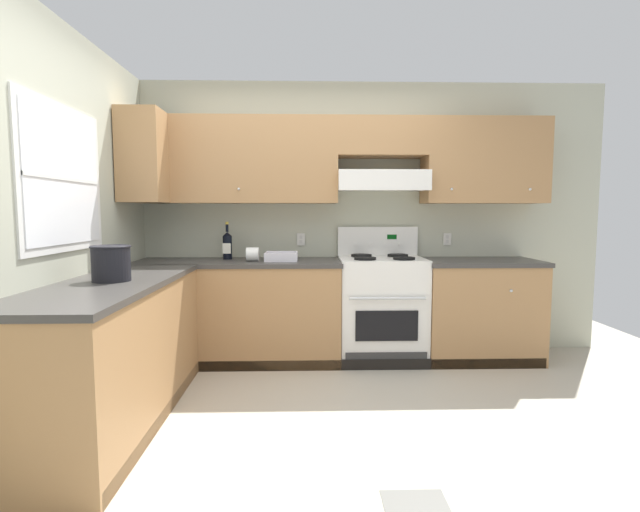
{
  "coord_description": "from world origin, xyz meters",
  "views": [
    {
      "loc": [
        -0.03,
        -2.94,
        1.34
      ],
      "look_at": [
        0.08,
        0.7,
        1.0
      ],
      "focal_mm": 26.43,
      "sensor_mm": 36.0,
      "label": 1
    }
  ],
  "objects_px": {
    "bowl": "(281,258)",
    "bucket": "(111,263)",
    "wine_bottle": "(227,245)",
    "paper_towel_roll": "(253,254)",
    "stove": "(381,307)"
  },
  "relations": [
    {
      "from": "bowl",
      "to": "bucket",
      "type": "bearing_deg",
      "value": -129.32
    },
    {
      "from": "bowl",
      "to": "wine_bottle",
      "type": "bearing_deg",
      "value": 165.04
    },
    {
      "from": "bucket",
      "to": "paper_towel_roll",
      "type": "height_order",
      "value": "bucket"
    },
    {
      "from": "wine_bottle",
      "to": "bucket",
      "type": "bearing_deg",
      "value": -110.23
    },
    {
      "from": "bowl",
      "to": "paper_towel_roll",
      "type": "distance_m",
      "value": 0.26
    },
    {
      "from": "bowl",
      "to": "paper_towel_roll",
      "type": "height_order",
      "value": "paper_towel_roll"
    },
    {
      "from": "bucket",
      "to": "stove",
      "type": "bearing_deg",
      "value": 33.15
    },
    {
      "from": "bowl",
      "to": "bucket",
      "type": "height_order",
      "value": "bucket"
    },
    {
      "from": "bucket",
      "to": "paper_towel_roll",
      "type": "xyz_separation_m",
      "value": [
        0.75,
        1.18,
        -0.06
      ]
    },
    {
      "from": "wine_bottle",
      "to": "bucket",
      "type": "xyz_separation_m",
      "value": [
        -0.5,
        -1.35,
        -0.01
      ]
    },
    {
      "from": "bowl",
      "to": "bucket",
      "type": "relative_size",
      "value": 1.18
    },
    {
      "from": "paper_towel_roll",
      "to": "wine_bottle",
      "type": "bearing_deg",
      "value": 145.42
    },
    {
      "from": "stove",
      "to": "bucket",
      "type": "height_order",
      "value": "stove"
    },
    {
      "from": "bucket",
      "to": "bowl",
      "type": "bearing_deg",
      "value": 50.68
    },
    {
      "from": "bowl",
      "to": "paper_towel_roll",
      "type": "relative_size",
      "value": 2.37
    }
  ]
}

